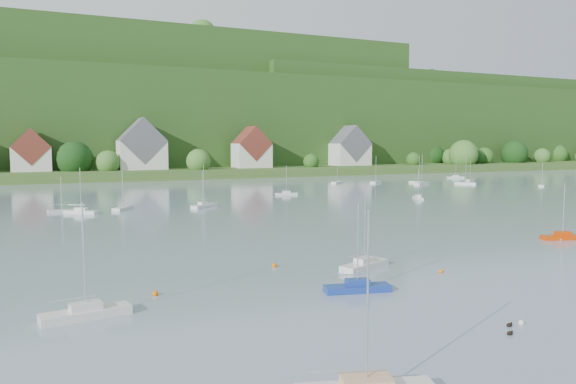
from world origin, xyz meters
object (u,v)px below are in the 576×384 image
at_px(near_sailboat_0, 86,312).
at_px(near_sailboat_5, 563,236).
at_px(near_sailboat_3, 364,264).
at_px(near_sailboat_1, 357,287).

relative_size(near_sailboat_0, near_sailboat_5, 1.14).
xyz_separation_m(near_sailboat_0, near_sailboat_5, (57.08, 8.62, -0.03)).
height_order(near_sailboat_0, near_sailboat_3, near_sailboat_0).
relative_size(near_sailboat_1, near_sailboat_5, 1.03).
bearing_deg(near_sailboat_1, near_sailboat_5, 28.81).
relative_size(near_sailboat_3, near_sailboat_5, 1.13).
xyz_separation_m(near_sailboat_3, near_sailboat_5, (31.36, 3.55, -0.03)).
height_order(near_sailboat_0, near_sailboat_1, near_sailboat_0).
height_order(near_sailboat_1, near_sailboat_5, near_sailboat_1).
height_order(near_sailboat_3, near_sailboat_5, near_sailboat_3).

